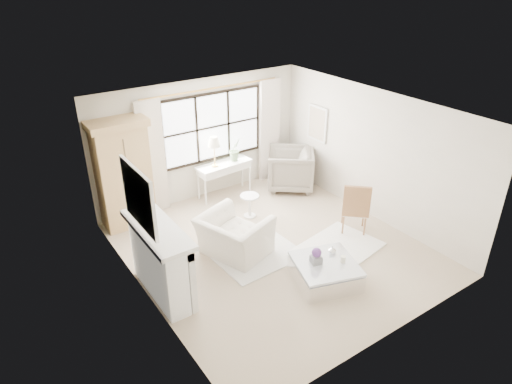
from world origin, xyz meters
TOP-DOWN VIEW (x-y plane):
  - floor at (0.00, 0.00)m, footprint 5.50×5.50m
  - ceiling at (0.00, 0.00)m, footprint 5.50×5.50m
  - wall_back at (0.00, 2.75)m, footprint 5.00×0.00m
  - wall_front at (0.00, -2.75)m, footprint 5.00×0.00m
  - wall_left at (-2.50, 0.00)m, footprint 0.00×5.50m
  - wall_right at (2.50, 0.00)m, footprint 0.00×5.50m
  - window_pane at (0.30, 2.73)m, footprint 2.40×0.02m
  - window_frame at (0.30, 2.72)m, footprint 2.50×0.04m
  - curtain_rod at (0.30, 2.67)m, footprint 3.30×0.04m
  - curtain_left at (-1.20, 2.65)m, footprint 0.55×0.10m
  - curtain_right at (1.80, 2.65)m, footprint 0.55×0.10m
  - fireplace at (-2.27, 0.00)m, footprint 0.58×1.66m
  - mirror_frame at (-2.47, 0.00)m, footprint 0.05×1.15m
  - mirror_glass at (-2.44, 0.00)m, footprint 0.02×1.00m
  - art_frame at (2.47, 1.70)m, footprint 0.04×0.62m
  - art_canvas at (2.45, 1.70)m, footprint 0.01×0.52m
  - mantel_lamp at (-2.23, 0.48)m, footprint 0.22×0.22m
  - armoire at (-1.90, 2.49)m, footprint 1.12×0.70m
  - console_table at (0.39, 2.44)m, footprint 1.33×0.54m
  - console_lamp at (0.14, 2.42)m, footprint 0.28×0.28m
  - orchid_plant at (0.70, 2.45)m, footprint 0.33×0.29m
  - side_table at (0.31, 1.27)m, footprint 0.40×0.40m
  - rug_left at (-0.37, -0.07)m, footprint 1.55×1.12m
  - rug_right at (1.02, -0.69)m, footprint 1.74×1.42m
  - club_armchair at (-0.70, 0.28)m, footprint 1.37×1.46m
  - wingback_chair at (1.88, 1.89)m, footprint 1.47×1.47m
  - french_chair at (1.70, -0.39)m, footprint 0.68×0.68m
  - coffee_table at (0.14, -1.28)m, footprint 1.26×1.26m
  - planter_box at (0.00, -1.19)m, footprint 0.21×0.21m
  - planter_flowers at (0.00, -1.19)m, footprint 0.16×0.16m
  - pillar_candle at (0.38, -1.43)m, footprint 0.09×0.09m
  - coffee_vase at (0.41, -1.14)m, footprint 0.17×0.17m

SIDE VIEW (x-z plane):
  - floor at x=0.00m, z-range 0.00..0.00m
  - rug_left at x=-0.37m, z-range 0.00..0.03m
  - rug_right at x=1.02m, z-range 0.00..0.03m
  - coffee_table at x=0.14m, z-range -0.01..0.37m
  - french_chair at x=1.70m, z-range -0.23..0.85m
  - side_table at x=0.31m, z-range 0.08..0.58m
  - club_armchair at x=-0.70m, z-range 0.00..0.77m
  - console_table at x=0.39m, z-range 0.00..0.80m
  - pillar_candle at x=0.38m, z-range 0.38..0.50m
  - planter_box at x=0.00m, z-range 0.38..0.51m
  - coffee_vase at x=0.41m, z-range 0.38..0.53m
  - wingback_chair at x=1.88m, z-range 0.00..0.97m
  - planter_flowers at x=0.00m, z-range 0.51..0.67m
  - fireplace at x=-2.27m, z-range 0.02..1.28m
  - orchid_plant at x=0.70m, z-range 0.80..1.33m
  - armoire at x=-1.90m, z-range 0.02..2.26m
  - curtain_left at x=-1.20m, z-range 0.00..2.47m
  - curtain_right at x=1.80m, z-range 0.00..2.47m
  - wall_left at x=-2.50m, z-range -1.40..4.10m
  - wall_right at x=2.50m, z-range -1.40..4.10m
  - wall_back at x=0.00m, z-range -1.15..3.85m
  - wall_front at x=0.00m, z-range -1.15..3.85m
  - console_lamp at x=0.14m, z-range 1.01..1.70m
  - art_frame at x=2.47m, z-range 1.14..1.96m
  - art_canvas at x=2.45m, z-range 1.19..1.91m
  - window_pane at x=0.30m, z-range 0.85..2.35m
  - window_frame at x=0.30m, z-range 0.85..2.35m
  - mantel_lamp at x=-2.23m, z-range 1.40..1.91m
  - mirror_frame at x=-2.47m, z-range 1.37..2.31m
  - mirror_glass at x=-2.44m, z-range 1.44..2.24m
  - curtain_rod at x=0.30m, z-range 2.45..2.49m
  - ceiling at x=0.00m, z-range 2.70..2.70m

